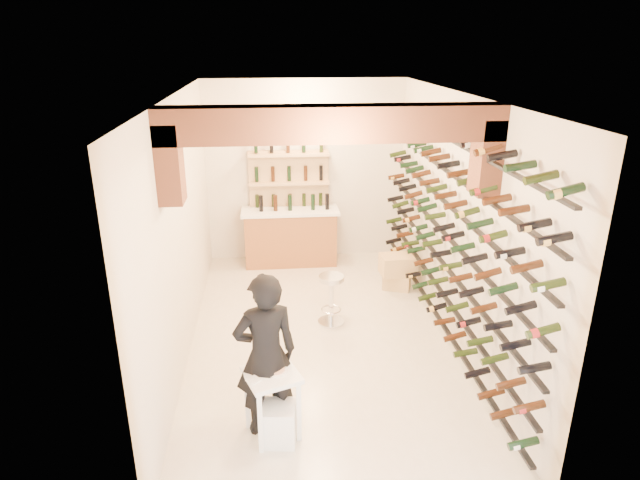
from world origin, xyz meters
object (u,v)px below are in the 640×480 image
at_px(crate_lower, 397,281).
at_px(white_stool, 279,423).
at_px(person, 266,355).
at_px(chrome_barstool, 331,296).
at_px(back_counter, 291,235).
at_px(wine_rack, 440,226).
at_px(tasting_table, 272,384).

bearing_deg(crate_lower, white_stool, -120.43).
distance_m(person, chrome_barstool, 2.38).
bearing_deg(white_stool, crate_lower, 59.57).
relative_size(back_counter, white_stool, 4.18).
bearing_deg(crate_lower, person, -123.41).
bearing_deg(wine_rack, person, -142.08).
bearing_deg(crate_lower, chrome_barstool, -139.24).
height_order(tasting_table, person, person).
bearing_deg(wine_rack, white_stool, -137.62).
bearing_deg(white_stool, chrome_barstool, 71.33).
bearing_deg(person, back_counter, -107.99).
bearing_deg(white_stool, wine_rack, 42.38).
xyz_separation_m(back_counter, white_stool, (-0.33, -4.62, -0.33)).
relative_size(back_counter, person, 0.97).
relative_size(back_counter, crate_lower, 3.99).
bearing_deg(white_stool, person, 118.98).
height_order(back_counter, tasting_table, back_counter).
relative_size(chrome_barstool, crate_lower, 1.72).
bearing_deg(wine_rack, back_counter, 124.66).
xyz_separation_m(chrome_barstool, crate_lower, (1.19, 1.03, -0.30)).
bearing_deg(tasting_table, chrome_barstool, 49.21).
height_order(wine_rack, crate_lower, wine_rack).
relative_size(wine_rack, chrome_barstool, 7.80).
xyz_separation_m(back_counter, person, (-0.44, -4.42, 0.34)).
xyz_separation_m(tasting_table, white_stool, (0.06, -0.12, -0.39)).
height_order(wine_rack, back_counter, wine_rack).
bearing_deg(crate_lower, back_counter, 143.35).
xyz_separation_m(wine_rack, white_stool, (-2.16, -1.97, -1.34)).
bearing_deg(chrome_barstool, wine_rack, -15.81).
xyz_separation_m(wine_rack, person, (-2.27, -1.77, -0.67)).
height_order(tasting_table, crate_lower, tasting_table).
xyz_separation_m(wine_rack, back_counter, (-1.83, 2.65, -1.02)).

